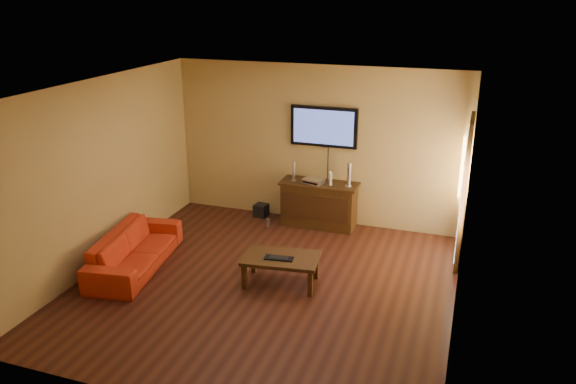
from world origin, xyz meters
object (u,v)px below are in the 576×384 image
at_px(av_receiver, 314,181).
at_px(game_console, 330,178).
at_px(speaker_left, 294,172).
at_px(television, 324,127).
at_px(speaker_right, 349,176).
at_px(coffee_table, 281,260).
at_px(keyboard, 279,258).
at_px(subwoofer, 261,210).
at_px(media_console, 319,204).
at_px(sofa, 134,244).
at_px(bottle, 268,224).

xyz_separation_m(av_receiver, game_console, (0.28, 0.04, 0.06)).
bearing_deg(speaker_left, television, 28.62).
relative_size(speaker_right, av_receiver, 1.21).
height_order(coffee_table, keyboard, keyboard).
bearing_deg(television, subwoofer, -172.64).
distance_m(media_console, speaker_left, 0.70).
height_order(av_receiver, subwoofer, av_receiver).
bearing_deg(subwoofer, speaker_left, -2.68).
height_order(coffee_table, av_receiver, av_receiver).
bearing_deg(game_console, coffee_table, -114.76).
xyz_separation_m(sofa, keyboard, (2.17, 0.15, 0.05)).
bearing_deg(av_receiver, keyboard, -70.35).
distance_m(speaker_right, subwoofer, 1.81).
bearing_deg(keyboard, game_console, 86.56).
relative_size(speaker_right, keyboard, 0.99).
bearing_deg(av_receiver, television, 88.42).
distance_m(sofa, game_console, 3.31).
height_order(game_console, keyboard, game_console).
bearing_deg(sofa, speaker_right, -57.32).
xyz_separation_m(speaker_right, game_console, (-0.31, 0.01, -0.09)).
relative_size(game_console, subwoofer, 0.90).
xyz_separation_m(speaker_right, subwoofer, (-1.60, 0.09, -0.85)).
distance_m(television, speaker_left, 0.91).
relative_size(media_console, speaker_right, 3.24).
height_order(av_receiver, keyboard, av_receiver).
distance_m(media_console, coffee_table, 2.12).
xyz_separation_m(sofa, av_receiver, (2.02, 2.29, 0.44)).
xyz_separation_m(coffee_table, subwoofer, (-1.15, 2.19, -0.25)).
relative_size(television, keyboard, 2.80).
height_order(television, keyboard, television).
distance_m(subwoofer, keyboard, 2.56).
height_order(coffee_table, subwoofer, coffee_table).
relative_size(media_console, sofa, 0.69).
height_order(speaker_right, bottle, speaker_right).
height_order(television, coffee_table, television).
xyz_separation_m(speaker_left, bottle, (-0.34, -0.37, -0.84)).
bearing_deg(sofa, media_console, -50.81).
xyz_separation_m(game_console, keyboard, (-0.13, -2.18, -0.45)).
distance_m(sofa, subwoofer, 2.63).
bearing_deg(bottle, av_receiver, 26.58).
height_order(av_receiver, bottle, av_receiver).
xyz_separation_m(coffee_table, game_console, (0.13, 2.11, 0.52)).
relative_size(sofa, av_receiver, 5.68).
height_order(television, av_receiver, television).
height_order(av_receiver, game_console, game_console).
distance_m(sofa, speaker_left, 2.90).
height_order(speaker_left, game_console, speaker_left).
relative_size(media_console, television, 1.15).
height_order(speaker_right, av_receiver, speaker_right).
bearing_deg(television, keyboard, -88.51).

